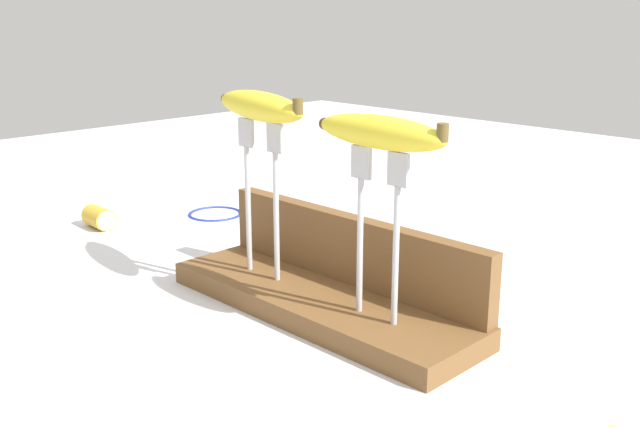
{
  "coord_description": "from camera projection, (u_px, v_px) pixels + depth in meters",
  "views": [
    {
      "loc": [
        0.6,
        -0.59,
        0.36
      ],
      "look_at": [
        0.0,
        0.0,
        0.13
      ],
      "focal_mm": 41.45,
      "sensor_mm": 36.0,
      "label": 1
    }
  ],
  "objects": [
    {
      "name": "ground_plane",
      "position": [
        320.0,
        313.0,
        0.91
      ],
      "size": [
        3.0,
        3.0,
        0.0
      ],
      "primitive_type": "plane",
      "color": "silver"
    },
    {
      "name": "wooden_board",
      "position": [
        320.0,
        303.0,
        0.9
      ],
      "size": [
        0.43,
        0.13,
        0.03
      ],
      "primitive_type": "cube",
      "color": "brown",
      "rests_on": "ground"
    },
    {
      "name": "board_backstop",
      "position": [
        351.0,
        249.0,
        0.93
      ],
      "size": [
        0.42,
        0.02,
        0.09
      ],
      "primitive_type": "cube",
      "color": "brown",
      "rests_on": "wooden_board"
    },
    {
      "name": "fork_stand_left",
      "position": [
        261.0,
        185.0,
        0.93
      ],
      "size": [
        0.08,
        0.01,
        0.2
      ],
      "color": "#B2B2B7",
      "rests_on": "wooden_board"
    },
    {
      "name": "fork_stand_right",
      "position": [
        378.0,
        219.0,
        0.8
      ],
      "size": [
        0.08,
        0.01,
        0.19
      ],
      "color": "#B2B2B7",
      "rests_on": "wooden_board"
    },
    {
      "name": "banana_raised_left",
      "position": [
        260.0,
        106.0,
        0.9
      ],
      "size": [
        0.19,
        0.08,
        0.04
      ],
      "color": "yellow",
      "rests_on": "fork_stand_left"
    },
    {
      "name": "banana_raised_right",
      "position": [
        380.0,
        132.0,
        0.77
      ],
      "size": [
        0.17,
        0.04,
        0.04
      ],
      "color": "yellow",
      "rests_on": "fork_stand_right"
    },
    {
      "name": "banana_chunk_far",
      "position": [
        99.0,
        218.0,
        1.25
      ],
      "size": [
        0.06,
        0.04,
        0.04
      ],
      "color": "gold",
      "rests_on": "ground"
    },
    {
      "name": "wire_coil",
      "position": [
        215.0,
        213.0,
        1.34
      ],
      "size": [
        0.1,
        0.1,
        0.01
      ],
      "primitive_type": "torus",
      "color": "#1E2DA5",
      "rests_on": "ground"
    }
  ]
}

